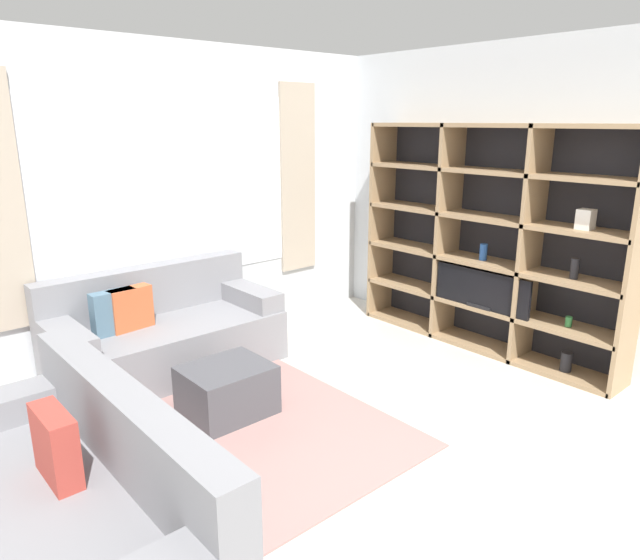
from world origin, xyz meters
name	(u,v)px	position (x,y,z in m)	size (l,w,h in m)	color
ground_plane	(477,517)	(0.00, 0.00, 0.00)	(16.00, 16.00, 0.00)	beige
wall_back	(170,200)	(0.00, 3.29, 1.36)	(5.74, 0.11, 2.70)	silver
wall_right	(480,197)	(2.30, 1.63, 1.35)	(0.07, 4.46, 2.70)	silver
area_rug	(177,445)	(-0.87, 1.68, 0.01)	(2.65, 2.34, 0.01)	gray
shelving_unit	(490,241)	(2.12, 1.37, 0.99)	(0.38, 2.57, 2.01)	#232328
couch_main	(163,335)	(-0.38, 2.82, 0.31)	(1.85, 0.86, 0.84)	gray
couch_side	(71,514)	(-1.73, 1.03, 0.30)	(0.86, 1.97, 0.84)	gray
ottoman	(227,391)	(-0.40, 1.82, 0.18)	(0.59, 0.50, 0.37)	#47474C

